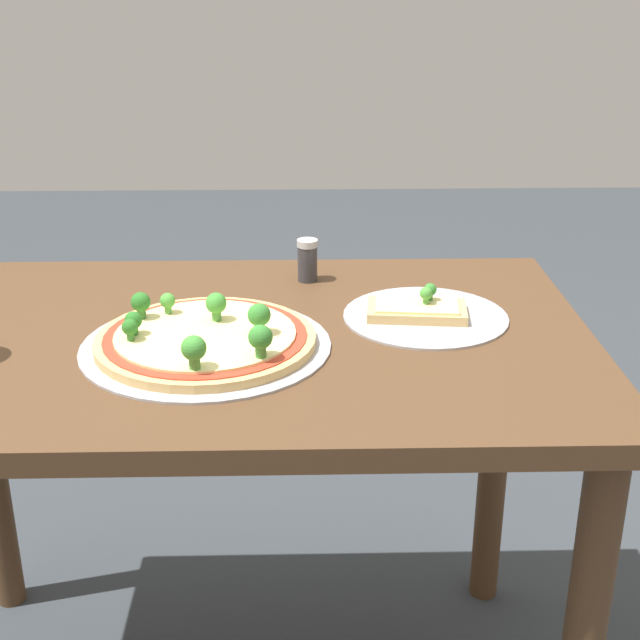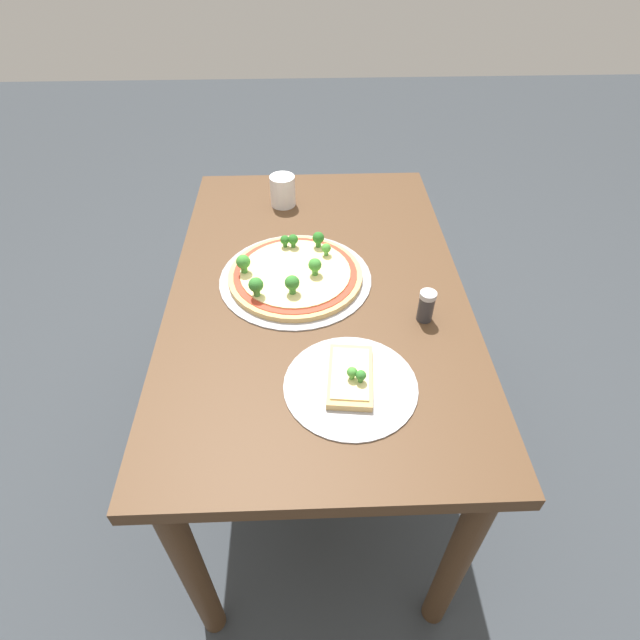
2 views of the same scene
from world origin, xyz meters
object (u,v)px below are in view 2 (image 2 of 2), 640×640
at_px(pizza_tray_slice, 351,381).
at_px(condiment_shaker, 426,306).
at_px(dining_table, 317,318).
at_px(drinking_cup, 283,191).
at_px(pizza_tray_whole, 295,274).

bearing_deg(pizza_tray_slice, condiment_shaker, -44.89).
bearing_deg(condiment_shaker, pizza_tray_slice, 135.11).
xyz_separation_m(dining_table, drinking_cup, (0.39, 0.09, 0.16)).
distance_m(pizza_tray_whole, condiment_shaker, 0.34).
height_order(pizza_tray_whole, pizza_tray_slice, pizza_tray_whole).
relative_size(pizza_tray_slice, drinking_cup, 2.96).
bearing_deg(condiment_shaker, pizza_tray_whole, 62.02).
height_order(pizza_tray_slice, condiment_shaker, condiment_shaker).
bearing_deg(condiment_shaker, dining_table, 61.04).
bearing_deg(dining_table, drinking_cup, 13.05).
bearing_deg(dining_table, pizza_tray_whole, 66.47).
distance_m(dining_table, pizza_tray_slice, 0.35).
distance_m(dining_table, pizza_tray_whole, 0.14).
bearing_deg(pizza_tray_slice, dining_table, 10.12).
xyz_separation_m(pizza_tray_whole, condiment_shaker, (-0.16, -0.30, 0.03)).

